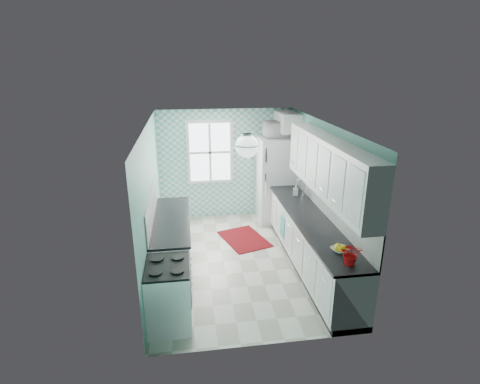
{
  "coord_description": "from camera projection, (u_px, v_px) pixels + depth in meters",
  "views": [
    {
      "loc": [
        -0.87,
        -6.04,
        3.48
      ],
      "look_at": [
        0.05,
        0.25,
        1.25
      ],
      "focal_mm": 28.0,
      "sensor_mm": 36.0,
      "label": 1
    }
  ],
  "objects": [
    {
      "name": "fridge",
      "position": [
        277.0,
        179.0,
        8.41
      ],
      "size": [
        0.84,
        0.83,
        1.92
      ],
      "rotation": [
        0.0,
        0.0,
        0.01
      ],
      "color": "silver",
      "rests_on": "floor"
    },
    {
      "name": "countertop_left",
      "position": [
        171.0,
        220.0,
        6.37
      ],
      "size": [
        0.63,
        2.15,
        0.04
      ],
      "primitive_type": "cube",
      "color": "black",
      "rests_on": "base_cabinets_left"
    },
    {
      "name": "wall_right",
      "position": [
        322.0,
        193.0,
        6.7
      ],
      "size": [
        0.02,
        4.4,
        2.5
      ],
      "primitive_type": "cube",
      "color": "#61A99B",
      "rests_on": "floor"
    },
    {
      "name": "soap_bottle",
      "position": [
        296.0,
        190.0,
        7.46
      ],
      "size": [
        0.12,
        0.12,
        0.21
      ],
      "primitive_type": "imported",
      "rotation": [
        0.0,
        0.0,
        -0.34
      ],
      "color": "#7FA3AF",
      "rests_on": "countertop_right"
    },
    {
      "name": "sink",
      "position": [
        296.0,
        198.0,
        7.33
      ],
      "size": [
        0.43,
        0.36,
        0.53
      ],
      "rotation": [
        0.0,
        0.0,
        -0.03
      ],
      "color": "silver",
      "rests_on": "countertop_right"
    },
    {
      "name": "wall_left",
      "position": [
        151.0,
        201.0,
        6.29
      ],
      "size": [
        0.02,
        4.4,
        2.5
      ],
      "primitive_type": "cube",
      "color": "#61A99B",
      "rests_on": "floor"
    },
    {
      "name": "fruit_bowl",
      "position": [
        340.0,
        250.0,
        5.26
      ],
      "size": [
        0.3,
        0.3,
        0.06
      ],
      "primitive_type": "imported",
      "rotation": [
        0.0,
        0.0,
        0.33
      ],
      "color": "white",
      "rests_on": "countertop_right"
    },
    {
      "name": "base_cabinets_right",
      "position": [
        310.0,
        244.0,
        6.55
      ],
      "size": [
        0.6,
        3.6,
        0.9
      ],
      "primitive_type": "cube",
      "color": "white",
      "rests_on": "floor"
    },
    {
      "name": "backsplash_right",
      "position": [
        329.0,
        204.0,
        6.34
      ],
      "size": [
        0.02,
        3.6,
        0.51
      ],
      "primitive_type": "cube",
      "color": "white",
      "rests_on": "wall_right"
    },
    {
      "name": "wall_back",
      "position": [
        225.0,
        164.0,
        8.56
      ],
      "size": [
        3.0,
        0.02,
        2.5
      ],
      "primitive_type": "cube",
      "color": "#61A99B",
      "rests_on": "floor"
    },
    {
      "name": "stove",
      "position": [
        169.0,
        294.0,
        5.12
      ],
      "size": [
        0.6,
        0.74,
        0.9
      ],
      "rotation": [
        0.0,
        0.0,
        -0.02
      ],
      "color": "white",
      "rests_on": "floor"
    },
    {
      "name": "backsplash_left",
      "position": [
        152.0,
        206.0,
        6.24
      ],
      "size": [
        0.02,
        2.15,
        0.51
      ],
      "primitive_type": "cube",
      "color": "white",
      "rests_on": "wall_left"
    },
    {
      "name": "upper_cabinets_right",
      "position": [
        328.0,
        167.0,
        5.9
      ],
      "size": [
        0.33,
        3.2,
        0.9
      ],
      "primitive_type": "cube",
      "color": "white",
      "rests_on": "wall_right"
    },
    {
      "name": "wall_front",
      "position": [
        266.0,
        260.0,
        4.43
      ],
      "size": [
        3.0,
        0.02,
        2.5
      ],
      "primitive_type": "cube",
      "color": "#61A99B",
      "rests_on": "floor"
    },
    {
      "name": "microwave",
      "position": [
        278.0,
        129.0,
        8.04
      ],
      "size": [
        0.64,
        0.45,
        0.34
      ],
      "primitive_type": "imported",
      "rotation": [
        0.0,
        0.0,
        3.19
      ],
      "color": "white",
      "rests_on": "fridge"
    },
    {
      "name": "rug",
      "position": [
        244.0,
        239.0,
        7.72
      ],
      "size": [
        1.07,
        1.28,
        0.02
      ],
      "primitive_type": "cube",
      "rotation": [
        0.0,
        0.0,
        0.3
      ],
      "color": "maroon",
      "rests_on": "floor"
    },
    {
      "name": "upper_cabinet_fridge",
      "position": [
        287.0,
        121.0,
        8.05
      ],
      "size": [
        0.4,
        0.74,
        0.4
      ],
      "primitive_type": "cube",
      "color": "white",
      "rests_on": "wall_right"
    },
    {
      "name": "potted_plant",
      "position": [
        351.0,
        254.0,
        4.89
      ],
      "size": [
        0.35,
        0.33,
        0.31
      ],
      "primitive_type": "imported",
      "rotation": [
        0.0,
        0.0,
        -0.37
      ],
      "color": "#AF0D0A",
      "rests_on": "countertop_right"
    },
    {
      "name": "ceiling_light",
      "position": [
        247.0,
        146.0,
        5.39
      ],
      "size": [
        0.34,
        0.34,
        0.35
      ],
      "color": "silver",
      "rests_on": "ceiling"
    },
    {
      "name": "floor",
      "position": [
        239.0,
        261.0,
        6.91
      ],
      "size": [
        3.0,
        4.4,
        0.02
      ],
      "primitive_type": "cube",
      "color": "silver",
      "rests_on": "ground"
    },
    {
      "name": "ceiling",
      "position": [
        239.0,
        124.0,
        6.08
      ],
      "size": [
        3.0,
        4.4,
        0.02
      ],
      "primitive_type": "cube",
      "color": "white",
      "rests_on": "wall_back"
    },
    {
      "name": "base_cabinets_left",
      "position": [
        172.0,
        245.0,
        6.53
      ],
      "size": [
        0.6,
        2.15,
        0.9
      ],
      "primitive_type": "cube",
      "color": "white",
      "rests_on": "floor"
    },
    {
      "name": "accent_wall",
      "position": [
        226.0,
        164.0,
        8.54
      ],
      "size": [
        3.0,
        0.01,
        2.5
      ],
      "primitive_type": "cube",
      "color": "#63BDB5",
      "rests_on": "wall_back"
    },
    {
      "name": "dish_towel",
      "position": [
        282.0,
        226.0,
        7.19
      ],
      "size": [
        0.07,
        0.27,
        0.4
      ],
      "primitive_type": "cube",
      "rotation": [
        0.0,
        0.0,
        -0.2
      ],
      "color": "#5AB9B5",
      "rests_on": "base_cabinets_right"
    },
    {
      "name": "countertop_right",
      "position": [
        311.0,
        219.0,
        6.39
      ],
      "size": [
        0.63,
        3.6,
        0.04
      ],
      "primitive_type": "cube",
      "color": "black",
      "rests_on": "base_cabinets_right"
    },
    {
      "name": "window",
      "position": [
        210.0,
        152.0,
        8.36
      ],
      "size": [
        1.04,
        0.05,
        1.44
      ],
      "color": "white",
      "rests_on": "wall_back"
    }
  ]
}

